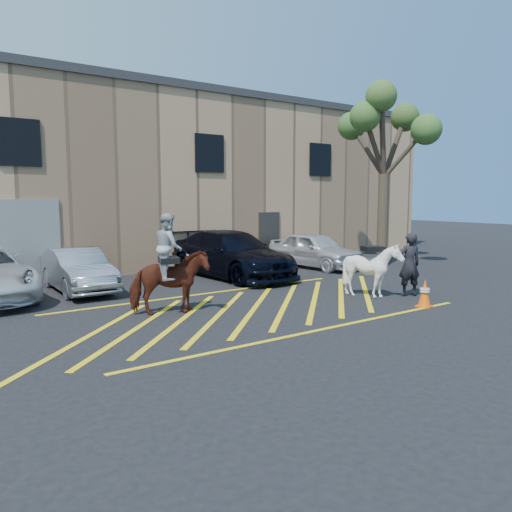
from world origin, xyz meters
TOP-DOWN VIEW (x-y plane):
  - ground at (0.00, 0.00)m, footprint 90.00×90.00m
  - car_silver_sedan at (-2.95, 4.82)m, footprint 1.44×3.99m
  - car_blue_suv at (2.38, 4.44)m, footprint 2.64×5.81m
  - car_white_suv at (6.44, 4.48)m, footprint 2.04×4.36m
  - handler at (4.68, -1.51)m, footprint 0.79×0.68m
  - warehouse at (-0.01, 11.99)m, footprint 32.42×10.20m
  - hatching_zone at (-0.00, -0.30)m, footprint 12.60×5.12m
  - mounted_bay at (-2.01, 0.46)m, footprint 2.05×1.36m
  - saddled_white at (3.65, -1.03)m, footprint 1.70×1.79m
  - traffic_cone at (3.81, -2.69)m, footprint 0.47×0.47m
  - tree at (9.00, 3.16)m, footprint 3.99×4.37m

SIDE VIEW (x-z plane):
  - ground at x=0.00m, z-range 0.00..0.00m
  - hatching_zone at x=0.00m, z-range 0.00..0.01m
  - traffic_cone at x=3.81m, z-range 0.00..0.73m
  - car_silver_sedan at x=-2.95m, z-range 0.00..1.31m
  - car_white_suv at x=6.44m, z-range 0.00..1.44m
  - saddled_white at x=3.65m, z-range 0.01..1.58m
  - car_blue_suv at x=2.38m, z-range 0.00..1.65m
  - handler at x=4.68m, z-range 0.00..1.84m
  - mounted_bay at x=-2.01m, z-range -0.24..2.25m
  - warehouse at x=-0.01m, z-range 0.00..7.30m
  - tree at x=9.00m, z-range 2.04..9.35m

